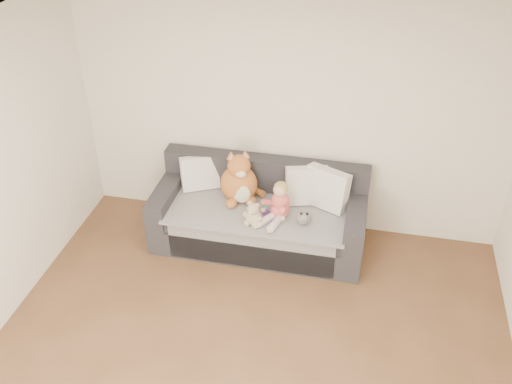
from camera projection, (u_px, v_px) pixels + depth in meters
room_shell at (245, 242)px, 4.12m from camera, size 5.00×5.00×5.00m
sofa at (260, 217)px, 6.04m from camera, size 2.20×0.94×0.85m
cushion_left at (200, 173)px, 6.12m from camera, size 0.44×0.34×0.38m
cushion_right_back at (307, 186)px, 5.88m from camera, size 0.47×0.30×0.41m
cushion_right_front at (327, 189)px, 5.82m from camera, size 0.50×0.37×0.43m
toddler at (279, 204)px, 5.66m from camera, size 0.31×0.41×0.41m
plush_cat at (239, 181)px, 5.91m from camera, size 0.47×0.48×0.60m
teddy_bear at (253, 216)px, 5.60m from camera, size 0.21×0.17×0.27m
plush_cow at (304, 217)px, 5.64m from camera, size 0.14×0.22×0.17m
sippy_cup at (266, 210)px, 5.76m from camera, size 0.10×0.08×0.12m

